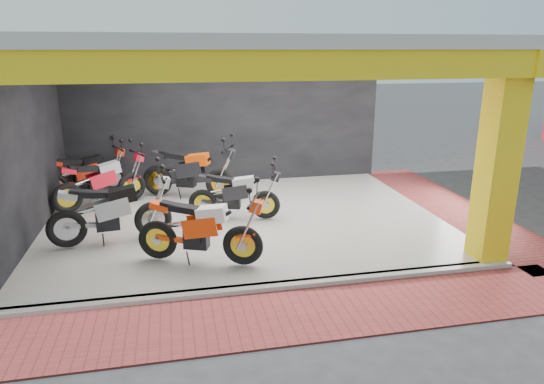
{
  "coord_description": "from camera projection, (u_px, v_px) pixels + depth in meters",
  "views": [
    {
      "loc": [
        -1.39,
        -7.48,
        3.52
      ],
      "look_at": [
        0.41,
        1.13,
        0.9
      ],
      "focal_mm": 32.0,
      "sensor_mm": 36.0,
      "label": 1
    }
  ],
  "objects": [
    {
      "name": "ground",
      "position": [
        262.0,
        262.0,
        8.3
      ],
      "size": [
        80.0,
        80.0,
        0.0
      ],
      "primitive_type": "plane",
      "color": "#2D2D30",
      "rests_on": "ground"
    },
    {
      "name": "showroom_floor",
      "position": [
        245.0,
        220.0,
        10.16
      ],
      "size": [
        8.0,
        6.0,
        0.1
      ],
      "primitive_type": "cube",
      "color": "silver",
      "rests_on": "ground"
    },
    {
      "name": "showroom_ceiling",
      "position": [
        242.0,
        44.0,
        9.15
      ],
      "size": [
        8.4,
        6.4,
        0.2
      ],
      "primitive_type": "cube",
      "color": "beige",
      "rests_on": "corner_column"
    },
    {
      "name": "back_wall",
      "position": [
        225.0,
        119.0,
        12.58
      ],
      "size": [
        8.2,
        0.2,
        3.5
      ],
      "primitive_type": "cube",
      "color": "black",
      "rests_on": "ground"
    },
    {
      "name": "left_wall",
      "position": [
        22.0,
        149.0,
        8.87
      ],
      "size": [
        0.2,
        6.2,
        3.5
      ],
      "primitive_type": "cube",
      "color": "black",
      "rests_on": "ground"
    },
    {
      "name": "corner_column",
      "position": [
        498.0,
        162.0,
        7.83
      ],
      "size": [
        0.5,
        0.5,
        3.5
      ],
      "primitive_type": "cube",
      "color": "yellow",
      "rests_on": "ground"
    },
    {
      "name": "header_beam_front",
      "position": [
        275.0,
        65.0,
        6.42
      ],
      "size": [
        8.4,
        0.3,
        0.4
      ],
      "primitive_type": "cube",
      "color": "yellow",
      "rests_on": "corner_column"
    },
    {
      "name": "header_beam_right",
      "position": [
        433.0,
        59.0,
        10.02
      ],
      "size": [
        0.3,
        6.4,
        0.4
      ],
      "primitive_type": "cube",
      "color": "yellow",
      "rests_on": "corner_column"
    },
    {
      "name": "floor_kerb",
      "position": [
        275.0,
        287.0,
        7.33
      ],
      "size": [
        8.0,
        0.2,
        0.1
      ],
      "primitive_type": "cube",
      "color": "silver",
      "rests_on": "ground"
    },
    {
      "name": "paver_front",
      "position": [
        287.0,
        316.0,
        6.61
      ],
      "size": [
        9.0,
        1.4,
        0.03
      ],
      "primitive_type": "cube",
      "color": "maroon",
      "rests_on": "ground"
    },
    {
      "name": "paver_right",
      "position": [
        451.0,
        207.0,
        11.11
      ],
      "size": [
        1.4,
        7.0,
        0.03
      ],
      "primitive_type": "cube",
      "color": "maroon",
      "rests_on": "ground"
    },
    {
      "name": "moto_hero",
      "position": [
        243.0,
        226.0,
        7.73
      ],
      "size": [
        2.39,
        1.58,
        1.37
      ],
      "primitive_type": null,
      "rotation": [
        0.0,
        0.0,
        -0.37
      ],
      "color": "#FF3F0A",
      "rests_on": "showroom_floor"
    },
    {
      "name": "moto_row_a",
      "position": [
        266.0,
        191.0,
        9.89
      ],
      "size": [
        2.14,
        1.27,
        1.23
      ],
      "primitive_type": null,
      "rotation": [
        0.0,
        0.0,
        -0.28
      ],
      "color": "black",
      "rests_on": "showroom_floor"
    },
    {
      "name": "moto_row_b",
      "position": [
        152.0,
        202.0,
        8.89
      ],
      "size": [
        2.4,
        1.16,
        1.41
      ],
      "primitive_type": null,
      "rotation": [
        0.0,
        0.0,
        0.14
      ],
      "color": "#A0A3A7",
      "rests_on": "showroom_floor"
    },
    {
      "name": "moto_row_c",
      "position": [
        220.0,
        169.0,
        11.16
      ],
      "size": [
        2.58,
        1.78,
        1.48
      ],
      "primitive_type": null,
      "rotation": [
        0.0,
        0.0,
        -0.4
      ],
      "color": "black",
      "rests_on": "showroom_floor"
    },
    {
      "name": "moto_row_d",
      "position": [
        112.0,
        166.0,
        11.86
      ],
      "size": [
        2.24,
        1.56,
        1.29
      ],
      "primitive_type": null,
      "rotation": [
        0.0,
        0.0,
        0.41
      ],
      "color": "red",
      "rests_on": "showroom_floor"
    },
    {
      "name": "moto_row_e",
      "position": [
        131.0,
        173.0,
        11.07
      ],
      "size": [
        2.35,
        1.71,
        1.35
      ],
      "primitive_type": null,
      "rotation": [
        0.0,
        0.0,
        0.46
      ],
      "color": "red",
      "rests_on": "showroom_floor"
    }
  ]
}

